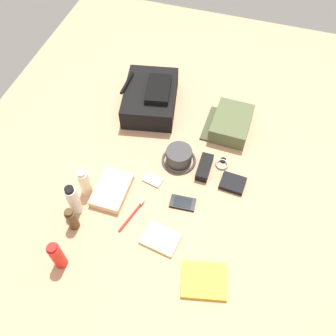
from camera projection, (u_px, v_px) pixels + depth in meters
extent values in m
cube|color=tan|center=(168.00, 174.00, 1.73)|extent=(2.64, 2.02, 0.02)
cube|color=black|center=(150.00, 98.00, 1.92)|extent=(0.40, 0.32, 0.12)
cube|color=black|center=(158.00, 89.00, 1.85)|extent=(0.22, 0.15, 0.03)
cylinder|color=black|center=(127.00, 83.00, 1.88)|extent=(0.16, 0.02, 0.02)
cube|color=#56603D|center=(231.00, 123.00, 1.84)|extent=(0.25, 0.19, 0.08)
cube|color=#454D30|center=(212.00, 124.00, 1.89)|extent=(0.23, 0.07, 0.01)
cylinder|color=#414141|center=(179.00, 156.00, 1.73)|extent=(0.12, 0.12, 0.07)
torus|color=#414141|center=(179.00, 160.00, 1.76)|extent=(0.16, 0.16, 0.01)
cylinder|color=red|center=(57.00, 256.00, 1.41)|extent=(0.05, 0.05, 0.15)
cylinder|color=red|center=(52.00, 248.00, 1.35)|extent=(0.04, 0.04, 0.01)
cylinder|color=#473319|center=(72.00, 220.00, 1.52)|extent=(0.04, 0.04, 0.11)
cylinder|color=#473319|center=(69.00, 212.00, 1.47)|extent=(0.03, 0.03, 0.01)
cylinder|color=white|center=(74.00, 200.00, 1.55)|extent=(0.05, 0.05, 0.16)
cylinder|color=black|center=(69.00, 190.00, 1.48)|extent=(0.04, 0.04, 0.01)
cylinder|color=beige|center=(85.00, 183.00, 1.60)|extent=(0.05, 0.05, 0.14)
cylinder|color=silver|center=(81.00, 173.00, 1.54)|extent=(0.04, 0.04, 0.01)
cube|color=yellow|center=(204.00, 280.00, 1.42)|extent=(0.18, 0.20, 0.02)
cube|color=white|center=(204.00, 281.00, 1.43)|extent=(0.17, 0.19, 0.01)
cube|color=black|center=(183.00, 203.00, 1.62)|extent=(0.07, 0.12, 0.01)
cube|color=black|center=(183.00, 202.00, 1.62)|extent=(0.06, 0.08, 0.00)
cube|color=#B7B7BC|center=(153.00, 180.00, 1.69)|extent=(0.07, 0.09, 0.01)
cylinder|color=silver|center=(156.00, 180.00, 1.69)|extent=(0.03, 0.03, 0.00)
torus|color=#99999E|center=(222.00, 164.00, 1.74)|extent=(0.06, 0.06, 0.01)
cylinder|color=black|center=(223.00, 160.00, 1.76)|extent=(0.03, 0.03, 0.01)
cylinder|color=red|center=(132.00, 216.00, 1.59)|extent=(0.17, 0.06, 0.01)
cube|color=white|center=(142.00, 202.00, 1.61)|extent=(0.02, 0.02, 0.01)
cube|color=black|center=(233.00, 183.00, 1.68)|extent=(0.10, 0.12, 0.02)
cube|color=beige|center=(161.00, 239.00, 1.52)|extent=(0.13, 0.17, 0.02)
cube|color=beige|center=(112.00, 190.00, 1.65)|extent=(0.20, 0.14, 0.04)
cube|color=black|center=(204.00, 167.00, 1.72)|extent=(0.14, 0.06, 0.04)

